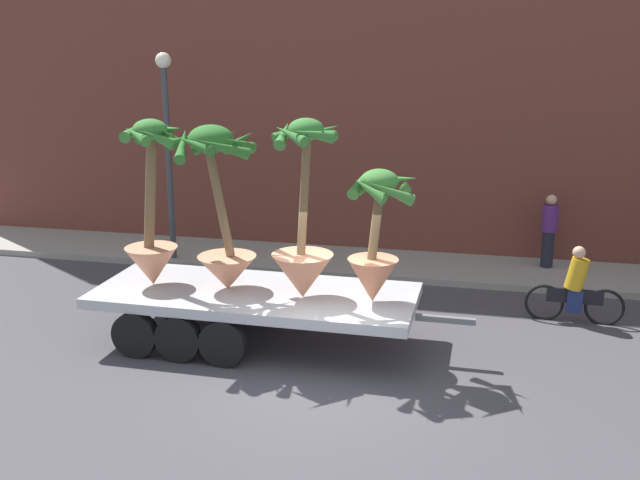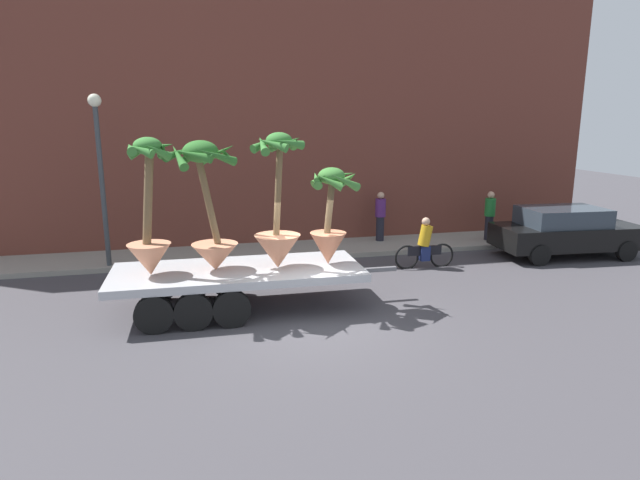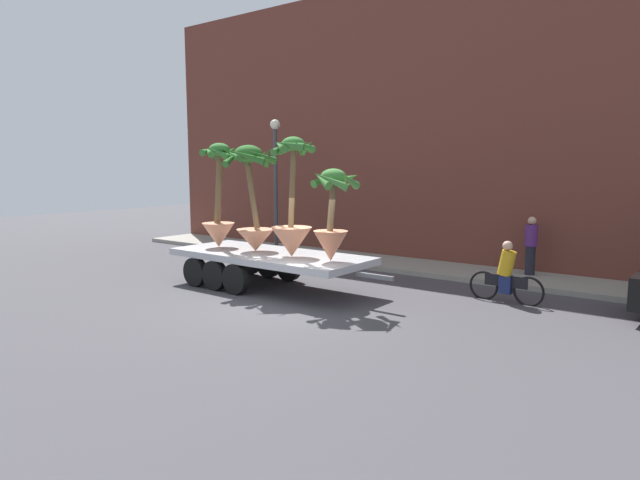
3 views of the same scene
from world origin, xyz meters
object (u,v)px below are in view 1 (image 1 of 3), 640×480
(potted_palm_rear, at_px, (303,238))
(cyclist, at_px, (576,289))
(flatbed_trailer, at_px, (241,301))
(pedestrian_near_gate, at_px, (549,230))
(potted_palm_extra, at_px, (376,244))
(potted_palm_middle, at_px, (220,213))
(street_lamp, at_px, (167,130))
(potted_palm_front, at_px, (152,222))

(potted_palm_rear, relative_size, cyclist, 1.66)
(flatbed_trailer, xyz_separation_m, pedestrian_near_gate, (5.62, 5.38, 0.28))
(pedestrian_near_gate, bearing_deg, potted_palm_extra, -120.41)
(flatbed_trailer, bearing_deg, potted_palm_middle, -177.47)
(potted_palm_middle, relative_size, street_lamp, 0.60)
(flatbed_trailer, relative_size, potted_palm_extra, 2.95)
(cyclist, xyz_separation_m, pedestrian_near_gate, (-0.29, 3.09, 0.37))
(potted_palm_middle, bearing_deg, cyclist, 20.27)
(potted_palm_front, xyz_separation_m, potted_palm_extra, (4.00, -0.02, -0.15))
(potted_palm_extra, relative_size, street_lamp, 0.47)
(street_lamp, bearing_deg, cyclist, -11.61)
(potted_palm_middle, height_order, potted_palm_extra, potted_palm_middle)
(flatbed_trailer, relative_size, potted_palm_front, 2.24)
(potted_palm_front, distance_m, street_lamp, 4.62)
(potted_palm_front, height_order, street_lamp, street_lamp)
(potted_palm_rear, relative_size, pedestrian_near_gate, 1.79)
(potted_palm_rear, height_order, potted_palm_extra, potted_palm_rear)
(flatbed_trailer, xyz_separation_m, cyclist, (5.91, 2.29, -0.09))
(street_lamp, bearing_deg, potted_palm_middle, -56.05)
(potted_palm_middle, relative_size, potted_palm_extra, 1.28)
(potted_palm_rear, relative_size, potted_palm_middle, 1.06)
(potted_palm_rear, distance_m, street_lamp, 6.20)
(flatbed_trailer, xyz_separation_m, potted_palm_front, (-1.60, -0.07, 1.38))
(street_lamp, bearing_deg, flatbed_trailer, -52.92)
(cyclist, relative_size, street_lamp, 0.38)
(flatbed_trailer, distance_m, street_lamp, 5.76)
(potted_palm_extra, xyz_separation_m, cyclist, (3.50, 2.39, -1.32))
(potted_palm_rear, distance_m, pedestrian_near_gate, 7.15)
(potted_palm_front, bearing_deg, pedestrian_near_gate, 37.08)
(potted_palm_rear, bearing_deg, street_lamp, 135.12)
(potted_palm_front, height_order, pedestrian_near_gate, potted_palm_front)
(pedestrian_near_gate, bearing_deg, flatbed_trailer, -136.24)
(potted_palm_middle, height_order, potted_palm_front, potted_palm_front)
(street_lamp, bearing_deg, potted_palm_extra, -37.46)
(potted_palm_rear, bearing_deg, cyclist, 27.24)
(cyclist, xyz_separation_m, street_lamp, (-9.04, 1.86, 2.56))
(potted_palm_rear, xyz_separation_m, potted_palm_extra, (1.23, 0.05, -0.04))
(potted_palm_extra, bearing_deg, street_lamp, 142.54)
(flatbed_trailer, distance_m, potted_palm_front, 2.11)
(potted_palm_middle, height_order, street_lamp, street_lamp)
(potted_palm_rear, relative_size, potted_palm_front, 1.03)
(potted_palm_extra, height_order, street_lamp, street_lamp)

